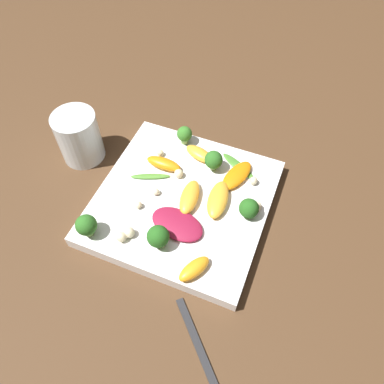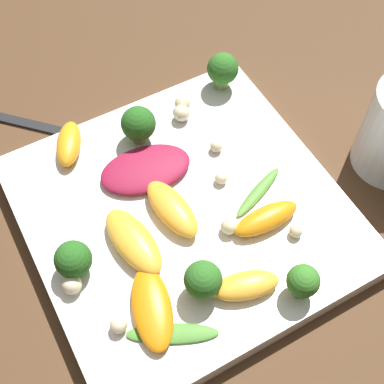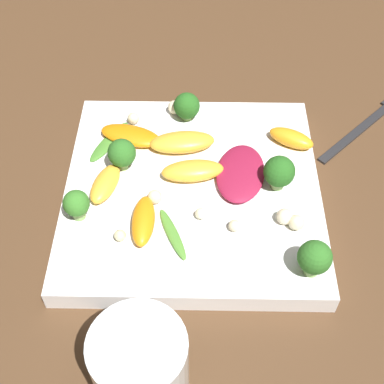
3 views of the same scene
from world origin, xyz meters
name	(u,v)px [view 3 (image 3 of 3)]	position (x,y,z in m)	size (l,w,h in m)	color
ground_plane	(192,199)	(0.00, 0.00, 0.00)	(2.40, 2.40, 0.00)	#4C331E
plate	(192,192)	(0.00, 0.00, 0.01)	(0.29, 0.29, 0.02)	white
drinking_glass	(141,370)	(-0.23, 0.04, 0.05)	(0.08, 0.08, 0.10)	white
fork	(375,117)	(0.14, -0.24, 0.00)	(0.15, 0.15, 0.01)	#262628
radicchio_leaf_0	(240,173)	(0.01, -0.06, 0.03)	(0.10, 0.07, 0.01)	maroon
orange_segment_0	(196,171)	(0.01, 0.00, 0.03)	(0.04, 0.08, 0.02)	#FCAD33
orange_segment_1	(182,142)	(0.06, 0.01, 0.03)	(0.04, 0.08, 0.02)	#FCAD33
orange_segment_2	(105,184)	(-0.01, 0.10, 0.03)	(0.06, 0.04, 0.02)	#FCAD33
orange_segment_3	(291,138)	(0.07, -0.12, 0.03)	(0.05, 0.06, 0.02)	orange
orange_segment_4	(143,221)	(-0.06, 0.05, 0.03)	(0.07, 0.03, 0.02)	orange
orange_segment_5	(131,136)	(0.07, 0.08, 0.03)	(0.05, 0.08, 0.01)	orange
broccoli_floret_0	(315,258)	(-0.11, -0.12, 0.05)	(0.03, 0.03, 0.04)	#84AD5B
broccoli_floret_1	(279,170)	(0.00, -0.10, 0.05)	(0.04, 0.04, 0.04)	#84AD5B
broccoli_floret_2	(187,106)	(0.11, 0.01, 0.04)	(0.03, 0.03, 0.04)	#84AD5B
broccoli_floret_3	(76,204)	(-0.05, 0.12, 0.05)	(0.03, 0.03, 0.04)	#84AD5B
broccoli_floret_4	(122,153)	(0.03, 0.08, 0.05)	(0.03, 0.03, 0.04)	#7A9E51
arugula_sprig_0	(109,141)	(0.07, 0.10, 0.03)	(0.08, 0.05, 0.00)	#47842D
arugula_sprig_1	(173,234)	(-0.07, 0.02, 0.03)	(0.07, 0.04, 0.01)	#518E33
macadamia_nut_0	(155,197)	(-0.03, 0.04, 0.03)	(0.02, 0.02, 0.02)	beige
macadamia_nut_1	(285,216)	(-0.05, -0.10, 0.03)	(0.02, 0.02, 0.02)	beige
macadamia_nut_2	(175,107)	(0.12, 0.02, 0.03)	(0.02, 0.02, 0.02)	beige
macadamia_nut_3	(235,226)	(-0.06, -0.05, 0.03)	(0.01, 0.01, 0.01)	beige
macadamia_nut_4	(201,214)	(-0.05, -0.01, 0.03)	(0.01, 0.01, 0.01)	beige
macadamia_nut_5	(133,118)	(0.10, 0.08, 0.03)	(0.01, 0.01, 0.01)	beige
macadamia_nut_6	(297,222)	(-0.06, -0.11, 0.03)	(0.02, 0.02, 0.02)	beige
macadamia_nut_7	(120,235)	(-0.08, 0.07, 0.03)	(0.01, 0.01, 0.01)	beige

